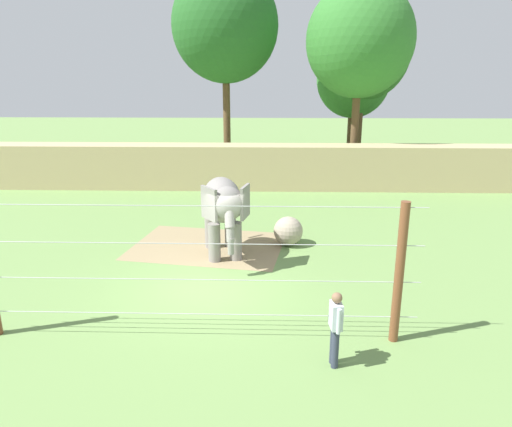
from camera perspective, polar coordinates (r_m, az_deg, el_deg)
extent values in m
plane|color=#6B8E4C|center=(13.56, -5.97, -9.09)|extent=(120.00, 120.00, 0.00)
cube|color=#937F5B|center=(16.75, -5.98, -3.99)|extent=(5.82, 4.59, 0.01)
cube|color=tan|center=(25.31, -2.32, 5.84)|extent=(36.00, 1.80, 2.37)
cylinder|color=gray|center=(15.25, -2.53, -3.43)|extent=(0.41, 0.41, 1.29)
cylinder|color=gray|center=(15.18, -5.19, -3.59)|extent=(0.41, 0.41, 1.29)
cylinder|color=gray|center=(16.49, -3.20, -1.90)|extent=(0.41, 0.41, 1.29)
cylinder|color=gray|center=(16.42, -5.66, -2.04)|extent=(0.41, 0.41, 1.29)
ellipsoid|color=gray|center=(15.46, -4.25, 1.75)|extent=(1.78, 2.62, 1.47)
ellipsoid|color=gray|center=(13.95, -3.54, 1.24)|extent=(1.19, 1.11, 1.06)
cube|color=gray|center=(14.12, -1.37, 1.45)|extent=(0.27, 0.83, 1.01)
cube|color=gray|center=(13.99, -5.84, 1.22)|extent=(0.58, 0.71, 1.01)
cylinder|color=gray|center=(13.68, -3.30, -0.72)|extent=(0.39, 0.50, 0.58)
cylinder|color=gray|center=(13.70, -3.21, -2.47)|extent=(0.31, 0.37, 0.54)
cylinder|color=gray|center=(13.76, -3.14, -4.07)|extent=(0.23, 0.23, 0.51)
cylinder|color=gray|center=(16.77, -4.78, 2.57)|extent=(0.15, 0.29, 0.74)
sphere|color=tan|center=(16.63, 4.02, -2.18)|extent=(1.06, 1.06, 1.06)
cylinder|color=brown|center=(10.73, 17.34, -7.16)|extent=(0.21, 0.21, 3.32)
cylinder|color=#B7B7BC|center=(10.94, -7.90, -12.24)|extent=(10.29, 0.02, 0.02)
cylinder|color=#B7B7BC|center=(10.56, -8.08, -8.12)|extent=(10.29, 0.02, 0.02)
cylinder|color=#B7B7BC|center=(10.23, -8.27, -3.71)|extent=(10.29, 0.02, 0.02)
cylinder|color=#B7B7BC|center=(9.97, -8.47, 0.95)|extent=(10.29, 0.02, 0.02)
cylinder|color=#33384C|center=(10.05, 9.79, -16.18)|extent=(0.15, 0.15, 0.88)
cylinder|color=#33384C|center=(10.18, 9.58, -15.71)|extent=(0.15, 0.15, 0.88)
cube|color=silver|center=(9.75, 9.89, -12.36)|extent=(0.25, 0.38, 0.56)
sphere|color=#846047|center=(9.57, 10.01, -10.26)|extent=(0.22, 0.22, 0.22)
cylinder|color=silver|center=(9.55, 10.23, -13.04)|extent=(0.10, 0.10, 0.54)
cylinder|color=silver|center=(9.96, 9.57, -11.71)|extent=(0.10, 0.10, 0.54)
cube|color=black|center=(10.06, 9.03, -12.79)|extent=(0.02, 0.07, 0.14)
cylinder|color=brown|center=(28.91, -3.63, 10.91)|extent=(0.44, 0.44, 6.14)
ellipsoid|color=#235B23|center=(28.93, -3.85, 22.24)|extent=(6.21, 6.21, 6.52)
cylinder|color=brown|center=(27.65, 12.09, 9.49)|extent=(0.44, 0.44, 5.33)
ellipsoid|color=#33752D|center=(27.55, 12.76, 20.24)|extent=(5.92, 5.92, 6.22)
cylinder|color=brown|center=(32.63, 11.58, 9.11)|extent=(0.44, 0.44, 3.74)
ellipsoid|color=#33752D|center=(32.40, 11.99, 16.02)|extent=(4.85, 4.85, 5.09)
cylinder|color=brown|center=(31.64, 12.58, 9.95)|extent=(0.44, 0.44, 4.96)
ellipsoid|color=#2D6B28|center=(31.50, 13.17, 18.97)|extent=(5.87, 5.87, 6.17)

